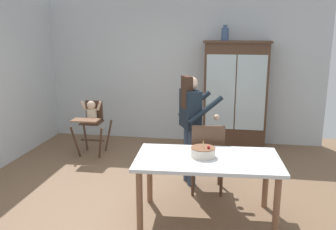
# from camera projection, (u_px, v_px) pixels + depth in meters

# --- Properties ---
(ground_plane) EXTENTS (6.24, 6.24, 0.00)m
(ground_plane) POSITION_uv_depth(u_px,v_px,m) (154.00, 198.00, 4.62)
(ground_plane) COLOR brown
(wall_back) EXTENTS (5.32, 0.06, 2.70)m
(wall_back) POSITION_uv_depth(u_px,v_px,m) (182.00, 71.00, 6.83)
(wall_back) COLOR silver
(wall_back) RESTS_ON ground_plane
(china_cabinet) EXTENTS (1.18, 0.48, 1.94)m
(china_cabinet) POSITION_uv_depth(u_px,v_px,m) (235.00, 95.00, 6.50)
(china_cabinet) COLOR #4C3323
(china_cabinet) RESTS_ON ground_plane
(ceramic_vase) EXTENTS (0.13, 0.13, 0.27)m
(ceramic_vase) POSITION_uv_depth(u_px,v_px,m) (225.00, 34.00, 6.29)
(ceramic_vase) COLOR #3D567F
(ceramic_vase) RESTS_ON china_cabinet
(high_chair_with_toddler) EXTENTS (0.58, 0.69, 0.95)m
(high_chair_with_toddler) POSITION_uv_depth(u_px,v_px,m) (92.00, 118.00, 6.13)
(high_chair_with_toddler) COLOR #4C3323
(high_chair_with_toddler) RESTS_ON ground_plane
(adult_person) EXTENTS (0.65, 0.64, 1.53)m
(adult_person) POSITION_uv_depth(u_px,v_px,m) (191.00, 117.00, 4.88)
(adult_person) COLOR #33425B
(adult_person) RESTS_ON ground_plane
(dining_table) EXTENTS (1.66, 0.97, 0.74)m
(dining_table) POSITION_uv_depth(u_px,v_px,m) (207.00, 166.00, 4.00)
(dining_table) COLOR silver
(dining_table) RESTS_ON ground_plane
(birthday_cake) EXTENTS (0.28, 0.28, 0.19)m
(birthday_cake) POSITION_uv_depth(u_px,v_px,m) (203.00, 152.00, 4.00)
(birthday_cake) COLOR beige
(birthday_cake) RESTS_ON dining_table
(dining_chair_far_side) EXTENTS (0.48, 0.48, 0.96)m
(dining_chair_far_side) POSITION_uv_depth(u_px,v_px,m) (207.00, 154.00, 4.65)
(dining_chair_far_side) COLOR #4C3323
(dining_chair_far_side) RESTS_ON ground_plane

